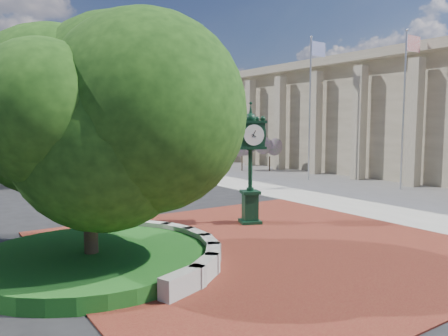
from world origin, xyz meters
TOP-DOWN VIEW (x-y plane):
  - ground at (0.00, 0.00)m, footprint 200.00×200.00m
  - plaza at (0.00, -1.00)m, footprint 12.00×12.00m
  - sidewalk at (16.00, 10.00)m, footprint 20.00×50.00m
  - planter_wall at (-2.71, -0.00)m, footprint 2.96×6.77m
  - grass_bed at (-5.00, 0.00)m, footprint 6.10×6.10m
  - civic_building at (23.60, 12.00)m, footprint 17.35×44.00m
  - tree_planter at (-5.00, 0.00)m, footprint 5.20×5.20m
  - tree_street at (-4.00, 18.00)m, footprint 4.40×4.40m
  - post_clock at (1.53, 1.68)m, footprint 1.16×1.16m
  - parked_car at (1.45, 40.90)m, footprint 3.30×5.29m
  - flagpole_a at (13.83, 3.62)m, footprint 1.41×0.16m
  - flagpole_b at (12.52, 9.64)m, footprint 1.48×0.17m
  - street_lamp_near at (5.67, 28.57)m, footprint 1.86×0.43m
  - street_lamp_far at (-1.09, 41.43)m, footprint 2.23×0.43m
  - shrub_near at (13.99, 15.45)m, footprint 1.20×1.20m
  - shrub_mid at (12.26, 16.81)m, footprint 1.20×1.20m
  - shrub_far at (11.58, 23.59)m, footprint 1.20×1.20m

SIDE VIEW (x-z plane):
  - ground at x=0.00m, z-range 0.00..0.00m
  - plaza at x=0.00m, z-range 0.00..0.04m
  - sidewalk at x=16.00m, z-range 0.00..0.04m
  - grass_bed at x=-5.00m, z-range 0.00..0.40m
  - planter_wall at x=-2.71m, z-range 0.00..0.54m
  - parked_car at x=1.45m, z-range 0.00..1.68m
  - shrub_near at x=13.99m, z-range 0.49..2.69m
  - shrub_mid at x=12.26m, z-range 0.49..2.69m
  - shrub_far at x=11.58m, z-range 0.49..2.69m
  - post_clock at x=1.53m, z-range 0.22..4.74m
  - tree_street at x=-4.00m, z-range 0.52..5.96m
  - tree_planter at x=-5.00m, z-range 0.56..6.89m
  - civic_building at x=23.60m, z-range 0.03..8.63m
  - flagpole_a at x=13.83m, z-range 0.11..9.13m
  - flagpole_b at x=12.52m, z-range 0.12..9.59m
  - street_lamp_near at x=5.67m, z-range 0.72..9.02m
  - street_lamp_far at x=-1.09m, z-range 0.85..10.77m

